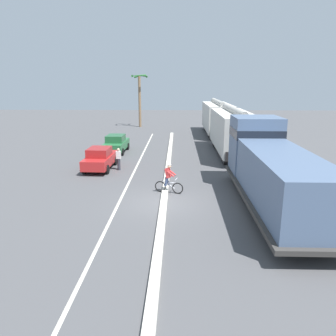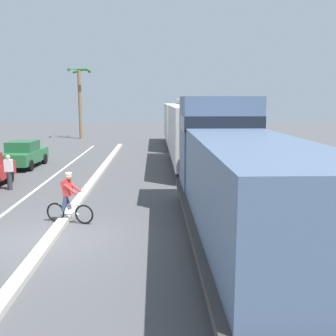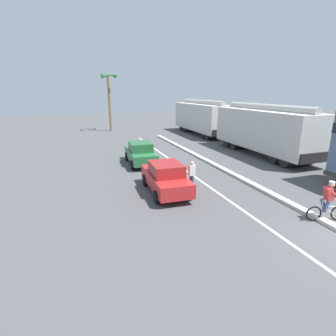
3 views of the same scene
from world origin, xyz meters
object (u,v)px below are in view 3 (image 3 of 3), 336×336
cyclist (328,202)px  pedestrian_by_cars (192,175)px  parked_car_red (166,177)px  parked_car_green (140,153)px  hopper_car_middle (202,118)px  hopper_car_lead (264,130)px  palm_tree_near (109,92)px

cyclist → pedestrian_by_cars: 6.27m
parked_car_red → parked_car_green: bearing=89.2°
hopper_car_middle → cyclist: size_ratio=6.18×
pedestrian_by_cars → cyclist: bearing=-53.1°
hopper_car_lead → parked_car_green: size_ratio=2.49×
hopper_car_lead → parked_car_red: (-10.48, -5.46, -1.26)m
hopper_car_lead → parked_car_green: bearing=177.2°
parked_car_red → pedestrian_by_cars: same height
parked_car_green → pedestrian_by_cars: size_ratio=2.63×
hopper_car_middle → parked_car_red: (-10.48, -17.06, -1.26)m
parked_car_green → cyclist: size_ratio=2.48×
parked_car_green → pedestrian_by_cars: same height
parked_car_green → parked_car_red: bearing=-90.8°
parked_car_red → parked_car_green: 5.97m
hopper_car_lead → parked_car_red: 11.89m
hopper_car_middle → pedestrian_by_cars: bearing=-117.7°
cyclist → palm_tree_near: size_ratio=0.23×
hopper_car_middle → pedestrian_by_cars: 19.54m
hopper_car_lead → cyclist: hopper_car_lead is taller
palm_tree_near → pedestrian_by_cars: 24.40m
parked_car_green → palm_tree_near: palm_tree_near is taller
cyclist → palm_tree_near: 29.73m
palm_tree_near → pedestrian_by_cars: bearing=-87.4°
parked_car_green → palm_tree_near: bearing=89.3°
hopper_car_middle → cyclist: (-5.31, -22.28, -1.26)m
parked_car_green → hopper_car_lead: bearing=-2.8°
parked_car_red → parked_car_green: size_ratio=1.00×
parked_car_red → pedestrian_by_cars: (1.41, -0.20, 0.03)m
parked_car_green → pedestrian_by_cars: 6.31m
pedestrian_by_cars → parked_car_green: bearing=102.1°
hopper_car_middle → parked_car_red: bearing=-121.6°
parked_car_red → palm_tree_near: (0.30, 23.79, 4.32)m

